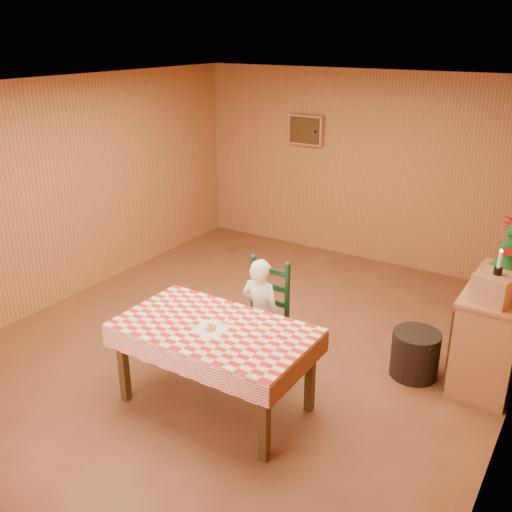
% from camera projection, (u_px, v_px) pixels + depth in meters
% --- Properties ---
extents(ground, '(6.00, 6.00, 0.00)m').
position_uv_depth(ground, '(246.00, 347.00, 5.92)').
color(ground, brown).
rests_on(ground, ground).
extents(cabin_walls, '(5.10, 6.05, 2.65)m').
position_uv_depth(cabin_walls, '(274.00, 164.00, 5.66)').
color(cabin_walls, '#B17340').
rests_on(cabin_walls, ground).
extents(dining_table, '(1.66, 0.96, 0.77)m').
position_uv_depth(dining_table, '(214.00, 335.00, 4.76)').
color(dining_table, '#462C12').
rests_on(dining_table, ground).
extents(ladder_chair, '(0.44, 0.40, 1.08)m').
position_uv_depth(ladder_chair, '(264.00, 318.00, 5.45)').
color(ladder_chair, black).
rests_on(ladder_chair, ground).
extents(seated_child, '(0.41, 0.27, 1.12)m').
position_uv_depth(seated_child, '(261.00, 314.00, 5.38)').
color(seated_child, white).
rests_on(seated_child, ground).
extents(napkin, '(0.28, 0.28, 0.00)m').
position_uv_depth(napkin, '(211.00, 329.00, 4.69)').
color(napkin, white).
rests_on(napkin, dining_table).
extents(donut, '(0.11, 0.11, 0.03)m').
position_uv_depth(donut, '(211.00, 327.00, 4.68)').
color(donut, gold).
rests_on(donut, napkin).
extents(shelf_unit, '(0.54, 1.24, 0.93)m').
position_uv_depth(shelf_unit, '(493.00, 330.00, 5.30)').
color(shelf_unit, tan).
rests_on(shelf_unit, ground).
extents(crate, '(0.37, 0.37, 0.25)m').
position_uv_depth(crate, '(495.00, 288.00, 4.76)').
color(crate, tan).
rests_on(crate, shelf_unit).
extents(christmas_tree, '(0.34, 0.34, 0.62)m').
position_uv_depth(christmas_tree, '(512.00, 247.00, 5.22)').
color(christmas_tree, '#462C12').
rests_on(christmas_tree, shelf_unit).
extents(flower_arrangement, '(0.35, 0.35, 0.48)m').
position_uv_depth(flower_arrangement, '(512.00, 241.00, 5.49)').
color(flower_arrangement, '#AE1010').
rests_on(flower_arrangement, shelf_unit).
extents(candle_set, '(0.07, 0.07, 0.22)m').
position_uv_depth(candle_set, '(499.00, 267.00, 4.69)').
color(candle_set, black).
rests_on(candle_set, crate).
extents(storage_bin, '(0.52, 0.52, 0.45)m').
position_uv_depth(storage_bin, '(415.00, 354.00, 5.36)').
color(storage_bin, black).
rests_on(storage_bin, ground).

